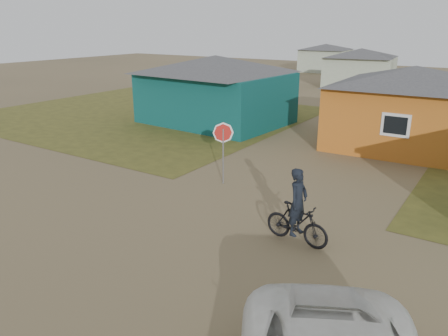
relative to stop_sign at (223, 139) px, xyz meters
The scene contains 8 objects.
ground 5.47m from the stop_sign, 65.49° to the right, with size 120.00×120.00×0.00m, color #766444.
grass_nw 14.55m from the stop_sign, 145.06° to the left, with size 20.00×18.00×0.00m, color brown.
house_teal 10.84m from the stop_sign, 125.87° to the left, with size 8.93×7.08×4.00m.
house_yellow 10.38m from the stop_sign, 63.36° to the left, with size 7.72×6.76×3.90m.
house_pale_west 29.53m from the stop_sign, 97.49° to the left, with size 7.04×6.15×3.60m.
house_pale_north 42.94m from the stop_sign, 106.01° to the left, with size 6.28×5.81×3.40m.
stop_sign is the anchor object (origin of this frame).
cyclist 5.19m from the stop_sign, 33.43° to the right, with size 1.93×0.72×2.14m.
Camera 1 is at (6.38, -8.20, 5.73)m, focal length 35.00 mm.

